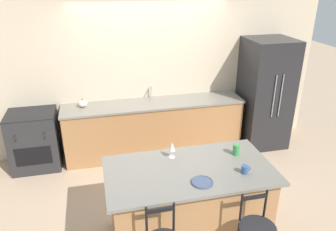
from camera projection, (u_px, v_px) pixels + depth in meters
ground_plane at (159, 161)px, 5.49m from camera, size 18.00×18.00×0.00m
wall_back at (150, 73)px, 5.53m from camera, size 6.00×0.07×2.70m
back_counter at (154, 127)px, 5.62m from camera, size 3.00×0.64×0.93m
sink_faucet at (151, 91)px, 5.54m from camera, size 0.02×0.13×0.22m
kitchen_island at (189, 203)px, 3.78m from camera, size 1.86×0.99×0.93m
refrigerator at (265, 93)px, 5.74m from camera, size 0.77×0.80×1.91m
oven_range at (35, 140)px, 5.19m from camera, size 0.73×0.63×0.94m
dinner_plate at (202, 182)px, 3.36m from camera, size 0.23×0.23×0.02m
wine_glass at (172, 147)px, 3.77m from camera, size 0.08×0.08×0.20m
coffee_mug at (245, 169)px, 3.51m from camera, size 0.11×0.08×0.09m
tumbler_cup at (236, 150)px, 3.86m from camera, size 0.08×0.08×0.13m
pumpkin_decoration at (83, 104)px, 5.22m from camera, size 0.14×0.14×0.14m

